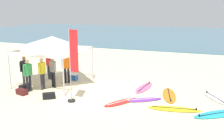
# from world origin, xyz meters

# --- Properties ---
(ground_plane) EXTENTS (80.00, 80.00, 0.00)m
(ground_plane) POSITION_xyz_m (0.00, 0.00, 0.00)
(ground_plane) COLOR beige
(sea) EXTENTS (80.00, 36.00, 0.10)m
(sea) POSITION_xyz_m (0.00, 32.22, 0.05)
(sea) COLOR teal
(sea) RESTS_ON ground
(canopy_tent) EXTENTS (3.44, 3.44, 2.75)m
(canopy_tent) POSITION_xyz_m (-2.79, 0.72, 2.39)
(canopy_tent) COLOR #B7B7BC
(canopy_tent) RESTS_ON ground
(surfboard_white) EXTENTS (1.46, 1.94, 0.19)m
(surfboard_white) POSITION_xyz_m (5.87, 1.39, 0.04)
(surfboard_white) COLOR white
(surfboard_white) RESTS_ON ground
(surfboard_purple) EXTENTS (1.79, 1.42, 0.19)m
(surfboard_purple) POSITION_xyz_m (2.67, -0.10, 0.04)
(surfboard_purple) COLOR purple
(surfboard_purple) RESTS_ON ground
(surfboard_yellow) EXTENTS (2.29, 0.95, 0.19)m
(surfboard_yellow) POSITION_xyz_m (4.21, -0.72, 0.04)
(surfboard_yellow) COLOR yellow
(surfboard_yellow) RESTS_ON ground
(surfboard_orange) EXTENTS (1.12, 2.39, 0.19)m
(surfboard_orange) POSITION_xyz_m (3.72, 1.01, 0.04)
(surfboard_orange) COLOR orange
(surfboard_orange) RESTS_ON ground
(surfboard_pink) EXTENTS (0.79, 2.18, 0.19)m
(surfboard_pink) POSITION_xyz_m (2.24, 1.80, 0.04)
(surfboard_pink) COLOR pink
(surfboard_pink) RESTS_ON ground
(surfboard_cyan) EXTENTS (2.33, 2.09, 0.19)m
(surfboard_cyan) POSITION_xyz_m (6.02, -0.58, 0.04)
(surfboard_cyan) COLOR #23B2CC
(surfboard_cyan) RESTS_ON ground
(surfboard_red) EXTENTS (1.39, 1.83, 0.19)m
(surfboard_red) POSITION_xyz_m (1.79, -0.77, 0.04)
(surfboard_red) COLOR red
(surfboard_red) RESTS_ON ground
(person_orange) EXTENTS (0.47, 0.38, 1.71)m
(person_orange) POSITION_xyz_m (-2.22, 1.17, 0.99)
(person_orange) COLOR black
(person_orange) RESTS_ON ground
(person_green) EXTENTS (0.29, 0.54, 1.71)m
(person_green) POSITION_xyz_m (-3.24, -0.95, 0.99)
(person_green) COLOR black
(person_green) RESTS_ON ground
(person_red) EXTENTS (0.52, 0.33, 1.71)m
(person_red) POSITION_xyz_m (-3.63, 1.49, 0.99)
(person_red) COLOR #383842
(person_red) RESTS_ON ground
(person_yellow) EXTENTS (0.23, 0.55, 1.71)m
(person_yellow) POSITION_xyz_m (-2.79, -0.37, 0.99)
(person_yellow) COLOR #2D2D33
(person_yellow) RESTS_ON ground
(person_grey) EXTENTS (0.49, 0.37, 1.71)m
(person_grey) POSITION_xyz_m (-2.49, 0.19, 0.99)
(person_grey) COLOR black
(person_grey) RESTS_ON ground
(person_black) EXTENTS (0.32, 0.53, 1.71)m
(person_black) POSITION_xyz_m (-3.98, -0.32, 0.99)
(person_black) COLOR #2D2D33
(person_black) RESTS_ON ground
(banner_flag) EXTENTS (0.60, 0.36, 3.40)m
(banner_flag) POSITION_xyz_m (-0.31, -1.45, 1.57)
(banner_flag) COLOR #99999E
(banner_flag) RESTS_ON ground
(gear_bag_near_tent) EXTENTS (0.66, 0.46, 0.28)m
(gear_bag_near_tent) POSITION_xyz_m (-3.28, -1.47, 0.14)
(gear_bag_near_tent) COLOR #4C1919
(gear_bag_near_tent) RESTS_ON ground
(gear_bag_by_pole) EXTENTS (0.45, 0.66, 0.28)m
(gear_bag_by_pole) POSITION_xyz_m (-3.66, -0.76, 0.14)
(gear_bag_by_pole) COLOR black
(gear_bag_by_pole) RESTS_ON ground
(gear_bag_on_sand) EXTENTS (0.67, 0.61, 0.28)m
(gear_bag_on_sand) POSITION_xyz_m (-1.64, -1.49, 0.14)
(gear_bag_on_sand) COLOR black
(gear_bag_on_sand) RESTS_ON ground
(cooler_box) EXTENTS (0.50, 0.36, 0.39)m
(cooler_box) POSITION_xyz_m (-2.18, 1.83, 0.20)
(cooler_box) COLOR #2D60B7
(cooler_box) RESTS_ON ground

